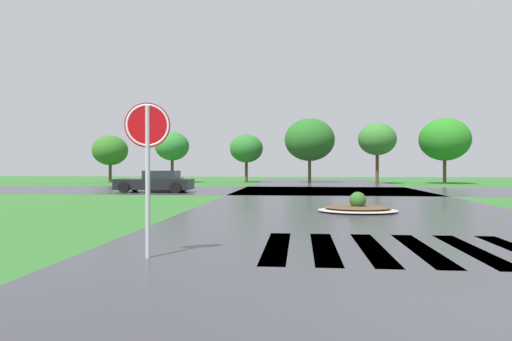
{
  "coord_description": "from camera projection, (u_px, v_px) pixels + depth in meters",
  "views": [
    {
      "loc": [
        -1.8,
        -4.65,
        1.57
      ],
      "look_at": [
        -3.58,
        13.85,
        1.37
      ],
      "focal_mm": 32.49,
      "sensor_mm": 36.0,
      "label": 1
    }
  ],
  "objects": [
    {
      "name": "ground_plane",
      "position": [
        487.0,
        332.0,
        4.48
      ],
      "size": [
        120.0,
        120.0,
        0.1
      ],
      "primitive_type": "cube",
      "color": "#2D6628"
    },
    {
      "name": "asphalt_roadway",
      "position": [
        358.0,
        216.0,
        14.43
      ],
      "size": [
        11.4,
        80.0,
        0.01
      ],
      "primitive_type": "cube",
      "color": "#35353A",
      "rests_on": "ground"
    },
    {
      "name": "asphalt_cross_road",
      "position": [
        329.0,
        191.0,
        28.88
      ],
      "size": [
        90.0,
        10.26,
        0.01
      ],
      "primitive_type": "cube",
      "color": "#35353A",
      "rests_on": "ground"
    },
    {
      "name": "crosswalk_stripes",
      "position": [
        397.0,
        249.0,
        8.68
      ],
      "size": [
        4.95,
        3.57,
        0.01
      ],
      "color": "white",
      "rests_on": "ground"
    },
    {
      "name": "stop_sign",
      "position": [
        148.0,
        143.0,
        7.81
      ],
      "size": [
        0.73,
        0.25,
        2.63
      ],
      "rotation": [
        0.0,
        0.0,
        0.29
      ],
      "color": "#B2B5BA",
      "rests_on": "ground"
    },
    {
      "name": "median_island",
      "position": [
        358.0,
        208.0,
        15.62
      ],
      "size": [
        2.69,
        2.25,
        0.68
      ],
      "color": "#9E9B93",
      "rests_on": "ground"
    },
    {
      "name": "car_white_sedan",
      "position": [
        156.0,
        182.0,
        27.21
      ],
      "size": [
        4.44,
        2.13,
        1.27
      ],
      "rotation": [
        0.0,
        0.0,
        3.16
      ],
      "color": "black",
      "rests_on": "ground"
    },
    {
      "name": "drainage_pipe_stack",
      "position": [
        164.0,
        183.0,
        29.07
      ],
      "size": [
        2.36,
        0.97,
        0.89
      ],
      "color": "#9E9B93",
      "rests_on": "ground"
    },
    {
      "name": "background_treeline",
      "position": [
        306.0,
        142.0,
        41.39
      ],
      "size": [
        33.68,
        6.13,
        5.87
      ],
      "color": "#4C3823",
      "rests_on": "ground"
    }
  ]
}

